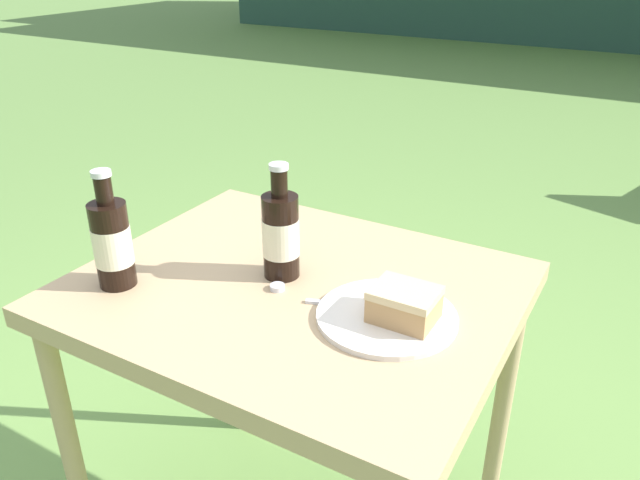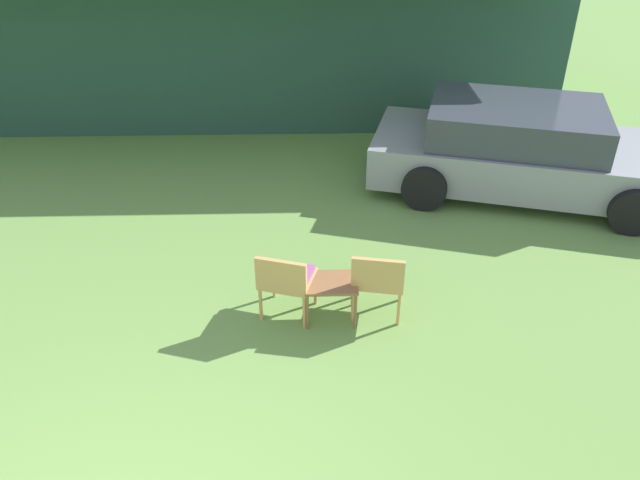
{
  "view_description": "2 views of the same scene",
  "coord_description": "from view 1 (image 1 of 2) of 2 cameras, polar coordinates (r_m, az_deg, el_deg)",
  "views": [
    {
      "loc": [
        0.56,
        -0.86,
        1.35
      ],
      "look_at": [
        0.0,
        0.1,
        0.8
      ],
      "focal_mm": 35.0,
      "sensor_mm": 36.0,
      "label": 1
    },
    {
      "loc": [
        1.46,
        -1.92,
        4.13
      ],
      "look_at": [
        1.61,
        3.22,
        0.9
      ],
      "focal_mm": 35.0,
      "sensor_mm": 36.0,
      "label": 2
    }
  ],
  "objects": [
    {
      "name": "cola_bottle_near",
      "position": [
        1.18,
        -3.61,
        0.56
      ],
      "size": [
        0.07,
        0.07,
        0.23
      ],
      "color": "black",
      "rests_on": "patio_table"
    },
    {
      "name": "loose_bottle_cap",
      "position": [
        1.17,
        -3.92,
        -4.32
      ],
      "size": [
        0.03,
        0.03,
        0.01
      ],
      "color": "silver",
      "rests_on": "patio_table"
    },
    {
      "name": "patio_table",
      "position": [
        1.23,
        -2.34,
        -7.45
      ],
      "size": [
        0.81,
        0.66,
        0.75
      ],
      "color": "tan",
      "rests_on": "ground_plane"
    },
    {
      "name": "fork",
      "position": [
        1.12,
        3.53,
        -6.06
      ],
      "size": [
        0.18,
        0.07,
        0.01
      ],
      "color": "silver",
      "rests_on": "patio_table"
    },
    {
      "name": "cola_bottle_far",
      "position": [
        1.21,
        -18.48,
        -0.18
      ],
      "size": [
        0.07,
        0.07,
        0.23
      ],
      "color": "black",
      "rests_on": "patio_table"
    },
    {
      "name": "cake_on_plate",
      "position": [
        1.07,
        6.87,
        -6.42
      ],
      "size": [
        0.24,
        0.24,
        0.07
      ],
      "color": "silver",
      "rests_on": "patio_table"
    }
  ]
}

